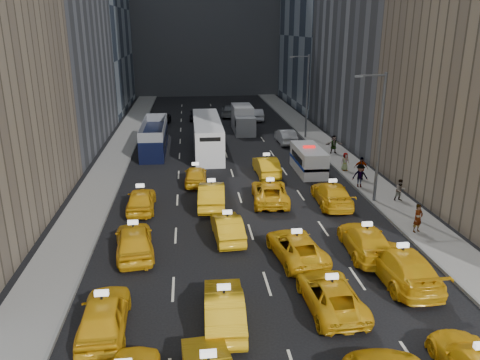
# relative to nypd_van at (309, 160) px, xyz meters

# --- Properties ---
(ground) EXTENTS (160.00, 160.00, 0.00)m
(ground) POSITION_rel_nypd_van_xyz_m (-6.47, -19.57, -1.04)
(ground) COLOR black
(ground) RESTS_ON ground
(sidewalk_west) EXTENTS (3.00, 90.00, 0.15)m
(sidewalk_west) POSITION_rel_nypd_van_xyz_m (-16.97, 5.43, -0.96)
(sidewalk_west) COLOR gray
(sidewalk_west) RESTS_ON ground
(sidewalk_east) EXTENTS (3.00, 90.00, 0.15)m
(sidewalk_east) POSITION_rel_nypd_van_xyz_m (4.03, 5.43, -0.96)
(sidewalk_east) COLOR gray
(sidewalk_east) RESTS_ON ground
(curb_west) EXTENTS (0.15, 90.00, 0.18)m
(curb_west) POSITION_rel_nypd_van_xyz_m (-15.52, 5.43, -0.95)
(curb_west) COLOR slate
(curb_west) RESTS_ON ground
(curb_east) EXTENTS (0.15, 90.00, 0.18)m
(curb_east) POSITION_rel_nypd_van_xyz_m (2.58, 5.43, -0.95)
(curb_east) COLOR slate
(curb_east) RESTS_ON ground
(streetlight_near) EXTENTS (2.15, 0.22, 9.00)m
(streetlight_near) POSITION_rel_nypd_van_xyz_m (2.71, -7.57, 3.88)
(streetlight_near) COLOR #595B60
(streetlight_near) RESTS_ON ground
(streetlight_far) EXTENTS (2.15, 0.22, 9.00)m
(streetlight_far) POSITION_rel_nypd_van_xyz_m (2.71, 12.43, 3.88)
(streetlight_far) COLOR #595B60
(streetlight_far) RESTS_ON ground
(taxi_4) EXTENTS (2.01, 4.69, 1.58)m
(taxi_4) POSITION_rel_nypd_van_xyz_m (-13.62, -20.55, -0.25)
(taxi_4) COLOR #F0AF14
(taxi_4) RESTS_ON ground
(taxi_5) EXTENTS (1.74, 4.65, 1.52)m
(taxi_5) POSITION_rel_nypd_van_xyz_m (-8.77, -20.54, -0.28)
(taxi_5) COLOR #F0AF14
(taxi_5) RESTS_ON ground
(taxi_6) EXTENTS (2.39, 4.87, 1.33)m
(taxi_6) POSITION_rel_nypd_van_xyz_m (-4.04, -19.88, -0.37)
(taxi_6) COLOR #F0AF14
(taxi_6) RESTS_ON ground
(taxi_7) EXTENTS (2.41, 5.74, 1.65)m
(taxi_7) POSITION_rel_nypd_van_xyz_m (0.02, -17.94, -0.21)
(taxi_7) COLOR #F0AF14
(taxi_7) RESTS_ON ground
(taxi_8) EXTENTS (2.59, 5.10, 1.67)m
(taxi_8) POSITION_rel_nypd_van_xyz_m (-13.11, -13.76, -0.21)
(taxi_8) COLOR #F0AF14
(taxi_8) RESTS_ON ground
(taxi_9) EXTENTS (1.82, 4.49, 1.45)m
(taxi_9) POSITION_rel_nypd_van_xyz_m (-7.94, -12.35, -0.31)
(taxi_9) COLOR #F0AF14
(taxi_9) RESTS_ON ground
(taxi_10) EXTENTS (2.89, 5.16, 1.36)m
(taxi_10) POSITION_rel_nypd_van_xyz_m (-4.51, -15.17, -0.36)
(taxi_10) COLOR #F0AF14
(taxi_10) RESTS_ON ground
(taxi_11) EXTENTS (2.47, 5.38, 1.52)m
(taxi_11) POSITION_rel_nypd_van_xyz_m (-0.63, -15.04, -0.28)
(taxi_11) COLOR #F0AF14
(taxi_11) RESTS_ON ground
(taxi_12) EXTENTS (1.86, 4.53, 1.54)m
(taxi_12) POSITION_rel_nypd_van_xyz_m (-13.33, -7.29, -0.27)
(taxi_12) COLOR #F0AF14
(taxi_12) RESTS_ON ground
(taxi_13) EXTENTS (2.06, 5.14, 1.66)m
(taxi_13) POSITION_rel_nypd_van_xyz_m (-8.57, -7.03, -0.21)
(taxi_13) COLOR #F0AF14
(taxi_13) RESTS_ON ground
(taxi_14) EXTENTS (2.84, 5.39, 1.45)m
(taxi_14) POSITION_rel_nypd_van_xyz_m (-4.45, -6.67, -0.32)
(taxi_14) COLOR #F0AF14
(taxi_14) RESTS_ON ground
(taxi_15) EXTENTS (2.44, 5.41, 1.54)m
(taxi_15) POSITION_rel_nypd_van_xyz_m (-0.27, -7.66, -0.27)
(taxi_15) COLOR #F0AF14
(taxi_15) RESTS_ON ground
(taxi_16) EXTENTS (1.83, 4.23, 1.42)m
(taxi_16) POSITION_rel_nypd_van_xyz_m (-9.57, -2.10, -0.33)
(taxi_16) COLOR #F0AF14
(taxi_16) RESTS_ON ground
(taxi_17) EXTENTS (1.79, 4.79, 1.56)m
(taxi_17) POSITION_rel_nypd_van_xyz_m (-3.68, -0.43, -0.26)
(taxi_17) COLOR #F0AF14
(taxi_17) RESTS_ON ground
(nypd_van) EXTENTS (2.34, 5.45, 2.30)m
(nypd_van) POSITION_rel_nypd_van_xyz_m (0.00, 0.00, 0.00)
(nypd_van) COLOR silver
(nypd_van) RESTS_ON ground
(double_decker) EXTENTS (2.68, 9.91, 2.86)m
(double_decker) POSITION_rel_nypd_van_xyz_m (-13.42, 8.62, 0.37)
(double_decker) COLOR black
(double_decker) RESTS_ON ground
(city_bus) EXTENTS (3.05, 12.46, 3.19)m
(city_bus) POSITION_rel_nypd_van_xyz_m (-8.20, 7.99, 0.54)
(city_bus) COLOR white
(city_bus) RESTS_ON ground
(box_truck) EXTENTS (2.55, 6.61, 2.98)m
(box_truck) POSITION_rel_nypd_van_xyz_m (-3.65, 16.57, 0.42)
(box_truck) COLOR silver
(box_truck) RESTS_ON ground
(misc_car_0) EXTENTS (1.70, 4.63, 1.52)m
(misc_car_0) POSITION_rel_nypd_van_xyz_m (0.17, 10.30, -0.28)
(misc_car_0) COLOR #ABADB3
(misc_car_0) RESTS_ON ground
(misc_car_1) EXTENTS (3.28, 5.81, 1.53)m
(misc_car_1) POSITION_rel_nypd_van_xyz_m (-13.74, 21.73, -0.27)
(misc_car_1) COLOR black
(misc_car_1) RESTS_ON ground
(misc_car_2) EXTENTS (2.75, 5.64, 1.58)m
(misc_car_2) POSITION_rel_nypd_van_xyz_m (-4.30, 26.44, -0.25)
(misc_car_2) COLOR gray
(misc_car_2) RESTS_ON ground
(misc_car_3) EXTENTS (2.14, 4.72, 1.57)m
(misc_car_3) POSITION_rel_nypd_van_xyz_m (-8.84, 24.62, -0.25)
(misc_car_3) COLOR black
(misc_car_3) RESTS_ON ground
(misc_car_4) EXTENTS (1.73, 4.65, 1.52)m
(misc_car_4) POSITION_rel_nypd_van_xyz_m (-1.12, 23.35, -0.28)
(misc_car_4) COLOR #B8BAC1
(misc_car_4) RESTS_ON ground
(pedestrian_0) EXTENTS (0.74, 0.61, 1.74)m
(pedestrian_0) POSITION_rel_nypd_van_xyz_m (3.34, -12.95, -0.02)
(pedestrian_0) COLOR gray
(pedestrian_0) RESTS_ON sidewalk_east
(pedestrian_1) EXTENTS (0.78, 0.47, 1.55)m
(pedestrian_1) POSITION_rel_nypd_van_xyz_m (4.58, -7.81, -0.11)
(pedestrian_1) COLOR gray
(pedestrian_1) RESTS_ON sidewalk_east
(pedestrian_2) EXTENTS (1.23, 0.65, 1.81)m
(pedestrian_2) POSITION_rel_nypd_van_xyz_m (2.81, -4.67, 0.01)
(pedestrian_2) COLOR gray
(pedestrian_2) RESTS_ON sidewalk_east
(pedestrian_3) EXTENTS (1.19, 0.86, 1.85)m
(pedestrian_3) POSITION_rel_nypd_van_xyz_m (3.54, -2.85, 0.03)
(pedestrian_3) COLOR gray
(pedestrian_3) RESTS_ON sidewalk_east
(pedestrian_4) EXTENTS (0.81, 0.52, 1.54)m
(pedestrian_4) POSITION_rel_nypd_van_xyz_m (3.09, -0.33, -0.12)
(pedestrian_4) COLOR gray
(pedestrian_4) RESTS_ON sidewalk_east
(pedestrian_5) EXTENTS (1.63, 0.53, 1.73)m
(pedestrian_5) POSITION_rel_nypd_van_xyz_m (3.83, 5.29, -0.02)
(pedestrian_5) COLOR gray
(pedestrian_5) RESTS_ON sidewalk_east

